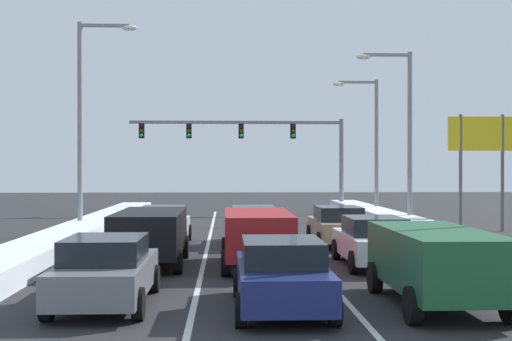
% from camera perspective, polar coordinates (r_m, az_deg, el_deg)
% --- Properties ---
extents(ground_plane, '(120.00, 120.00, 0.00)m').
position_cam_1_polar(ground_plane, '(23.03, 0.02, -7.26)').
color(ground_plane, '#28282B').
extents(lane_stripe_between_right_lane_and_center_lane, '(0.14, 40.96, 0.01)m').
position_cam_1_polar(lane_stripe_between_right_lane_and_center_lane, '(26.84, 3.31, -6.18)').
color(lane_stripe_between_right_lane_and_center_lane, silver).
rests_on(lane_stripe_between_right_lane_and_center_lane, ground).
extents(lane_stripe_between_center_lane_and_left_lane, '(0.14, 40.96, 0.01)m').
position_cam_1_polar(lane_stripe_between_center_lane_and_left_lane, '(26.72, -4.01, -6.21)').
color(lane_stripe_between_center_lane_and_left_lane, silver).
rests_on(lane_stripe_between_center_lane_and_left_lane, ground).
extents(snow_bank_right_shoulder, '(1.66, 40.96, 0.77)m').
position_cam_1_polar(snow_bank_right_shoulder, '(27.84, 14.27, -5.16)').
color(snow_bank_right_shoulder, silver).
rests_on(snow_bank_right_shoulder, ground).
extents(snow_bank_left_shoulder, '(1.88, 40.96, 0.65)m').
position_cam_1_polar(snow_bank_left_shoulder, '(27.34, -15.23, -5.40)').
color(snow_bank_left_shoulder, silver).
rests_on(snow_bank_left_shoulder, ground).
extents(suv_green_right_lane_nearest, '(2.16, 4.90, 1.67)m').
position_cam_1_polar(suv_green_right_lane_nearest, '(15.60, 14.57, -7.13)').
color(suv_green_right_lane_nearest, '#1E5633').
rests_on(suv_green_right_lane_nearest, ground).
extents(sedan_white_right_lane_second, '(2.00, 4.50, 1.51)m').
position_cam_1_polar(sedan_white_right_lane_second, '(21.51, 9.64, -5.76)').
color(sedan_white_right_lane_second, silver).
rests_on(sedan_white_right_lane_second, ground).
extents(sedan_tan_right_lane_third, '(2.00, 4.50, 1.51)m').
position_cam_1_polar(sedan_tan_right_lane_third, '(27.01, 6.76, -4.52)').
color(sedan_tan_right_lane_third, '#937F60').
rests_on(sedan_tan_right_lane_third, ground).
extents(sedan_navy_center_lane_nearest, '(2.00, 4.50, 1.51)m').
position_cam_1_polar(sedan_navy_center_lane_nearest, '(14.75, 2.12, -8.54)').
color(sedan_navy_center_lane_nearest, navy).
rests_on(sedan_navy_center_lane_nearest, ground).
extents(suv_red_center_lane_second, '(2.16, 4.90, 1.67)m').
position_cam_1_polar(suv_red_center_lane_second, '(20.93, 0.11, -5.23)').
color(suv_red_center_lane_second, maroon).
rests_on(suv_red_center_lane_second, ground).
extents(sedan_maroon_center_lane_third, '(2.00, 4.50, 1.51)m').
position_cam_1_polar(sedan_maroon_center_lane_third, '(26.98, -0.21, -4.53)').
color(sedan_maroon_center_lane_third, maroon).
rests_on(sedan_maroon_center_lane_third, ground).
extents(sedan_gray_left_lane_nearest, '(2.00, 4.50, 1.51)m').
position_cam_1_polar(sedan_gray_left_lane_nearest, '(15.58, -12.26, -8.07)').
color(sedan_gray_left_lane_nearest, slate).
rests_on(sedan_gray_left_lane_nearest, ground).
extents(suv_black_left_lane_second, '(2.16, 4.90, 1.67)m').
position_cam_1_polar(suv_black_left_lane_second, '(21.51, -8.71, -5.08)').
color(suv_black_left_lane_second, black).
rests_on(suv_black_left_lane_second, ground).
extents(sedan_silver_left_lane_third, '(2.00, 4.50, 1.51)m').
position_cam_1_polar(sedan_silver_left_lane_third, '(27.21, -7.63, -4.49)').
color(sedan_silver_left_lane_third, '#B7BABF').
rests_on(sedan_silver_left_lane_third, ground).
extents(traffic_light_gantry, '(14.00, 0.47, 6.20)m').
position_cam_1_polar(traffic_light_gantry, '(45.24, 0.43, 2.64)').
color(traffic_light_gantry, slate).
rests_on(traffic_light_gantry, ground).
extents(street_lamp_right_mid, '(2.66, 0.36, 8.44)m').
position_cam_1_polar(street_lamp_right_mid, '(33.24, 11.97, 3.74)').
color(street_lamp_right_mid, gray).
rests_on(street_lamp_right_mid, ground).
extents(street_lamp_right_far, '(2.66, 0.36, 8.08)m').
position_cam_1_polar(street_lamp_right_far, '(40.48, 9.39, 2.85)').
color(street_lamp_right_far, gray).
rests_on(street_lamp_right_far, ground).
extents(street_lamp_left_mid, '(2.66, 0.36, 9.49)m').
position_cam_1_polar(street_lamp_left_mid, '(31.80, -13.74, 4.88)').
color(street_lamp_left_mid, gray).
rests_on(street_lamp_left_mid, ground).
extents(roadside_sign_right, '(3.20, 0.16, 5.50)m').
position_cam_1_polar(roadside_sign_right, '(34.19, 18.09, 1.93)').
color(roadside_sign_right, '#59595B').
rests_on(roadside_sign_right, ground).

